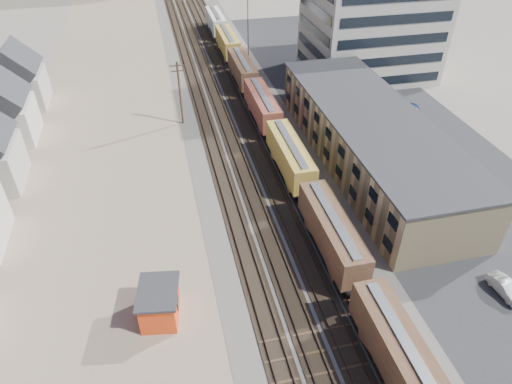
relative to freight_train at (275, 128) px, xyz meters
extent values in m
plane|color=#6B6356|center=(-3.80, -32.26, -2.79)|extent=(300.00, 300.00, 0.00)
cube|color=#4C4742|center=(-3.80, 17.74, -2.76)|extent=(18.00, 200.00, 0.06)
cube|color=#87735D|center=(-23.80, 7.74, -2.78)|extent=(24.00, 180.00, 0.03)
cube|color=#232326|center=(18.20, 2.74, -2.77)|extent=(26.00, 120.00, 0.04)
cube|color=black|center=(-8.80, 17.74, -2.69)|extent=(2.60, 200.00, 0.08)
cube|color=#38281E|center=(-9.52, 17.74, -2.57)|extent=(0.08, 200.00, 0.16)
cube|color=#38281E|center=(-8.08, 17.74, -2.57)|extent=(0.08, 200.00, 0.16)
cube|color=black|center=(-5.80, 17.74, -2.69)|extent=(2.60, 200.00, 0.08)
cube|color=#38281E|center=(-6.52, 17.74, -2.57)|extent=(0.08, 200.00, 0.16)
cube|color=#38281E|center=(-5.08, 17.74, -2.57)|extent=(0.08, 200.00, 0.16)
cube|color=black|center=(-2.80, 17.74, -2.69)|extent=(2.60, 200.00, 0.08)
cube|color=#38281E|center=(-3.52, 17.74, -2.57)|extent=(0.08, 200.00, 0.16)
cube|color=#38281E|center=(-2.08, 17.74, -2.57)|extent=(0.08, 200.00, 0.16)
cube|color=black|center=(0.00, 17.74, -2.69)|extent=(2.60, 200.00, 0.08)
cube|color=#38281E|center=(-0.72, 17.74, -2.57)|extent=(0.08, 200.00, 0.16)
cube|color=#38281E|center=(0.72, 17.74, -2.57)|extent=(0.08, 200.00, 0.16)
cube|color=black|center=(0.00, -32.92, -2.04)|extent=(2.20, 2.20, 0.90)
cube|color=#47291E|center=(0.00, -38.00, 0.11)|extent=(3.00, 13.34, 3.40)
cube|color=#B7B7B2|center=(0.00, -38.00, 1.89)|extent=(0.90, 12.32, 0.16)
cube|color=black|center=(0.00, -27.88, -2.04)|extent=(2.20, 2.20, 0.90)
cube|color=black|center=(0.00, -17.73, -2.04)|extent=(2.20, 2.20, 0.90)
cube|color=#47291E|center=(0.00, -22.80, 0.11)|extent=(3.00, 13.34, 3.40)
cube|color=#B7B7B2|center=(0.00, -22.80, 1.89)|extent=(0.90, 12.32, 0.16)
cube|color=black|center=(0.00, -12.68, -2.04)|extent=(2.20, 2.20, 0.90)
cube|color=black|center=(0.00, -2.53, -2.04)|extent=(2.20, 2.20, 0.90)
cube|color=#AD972D|center=(0.00, -7.60, 0.11)|extent=(3.00, 13.34, 3.40)
cube|color=#B7B7B2|center=(0.00, -7.60, 1.89)|extent=(0.90, 12.32, 0.16)
cube|color=black|center=(0.00, 2.52, -2.04)|extent=(2.20, 2.20, 0.90)
cube|color=black|center=(0.00, 12.68, -2.04)|extent=(2.20, 2.20, 0.90)
cube|color=maroon|center=(0.00, 7.60, 0.11)|extent=(3.00, 13.34, 3.40)
cube|color=#B7B7B2|center=(0.00, 7.60, 1.89)|extent=(0.90, 12.33, 0.16)
cube|color=black|center=(0.00, 17.73, -2.04)|extent=(2.20, 2.20, 0.90)
cube|color=black|center=(0.00, 27.88, -2.04)|extent=(2.20, 2.20, 0.90)
cube|color=#47291E|center=(0.00, 22.80, 0.11)|extent=(3.00, 13.34, 3.40)
cube|color=#B7B7B2|center=(0.00, 22.80, 1.89)|extent=(0.90, 12.33, 0.16)
cube|color=black|center=(0.00, 32.92, -2.04)|extent=(2.20, 2.20, 0.90)
cube|color=black|center=(0.00, 43.07, -2.04)|extent=(2.20, 2.20, 0.90)
cube|color=#AD972D|center=(0.00, 38.00, 0.11)|extent=(3.00, 13.34, 3.40)
cube|color=#B7B7B2|center=(0.00, 38.00, 1.89)|extent=(0.90, 12.32, 0.16)
cube|color=black|center=(0.00, 48.12, -2.04)|extent=(2.20, 2.20, 0.90)
cube|color=black|center=(0.00, 58.27, -2.04)|extent=(2.20, 2.20, 0.90)
cube|color=silver|center=(0.00, 53.20, 0.11)|extent=(3.00, 13.34, 3.40)
cube|color=#B7B7B2|center=(0.00, 53.20, 1.89)|extent=(0.90, 12.32, 0.16)
cube|color=tan|center=(11.20, -7.26, 0.71)|extent=(12.00, 40.00, 7.00)
cube|color=#2D2D30|center=(11.20, -7.26, 4.31)|extent=(12.40, 40.40, 0.30)
cube|color=black|center=(5.15, -7.26, -0.59)|extent=(0.12, 36.00, 1.20)
cube|color=black|center=(5.15, -7.26, 2.41)|extent=(0.12, 36.00, 1.20)
cube|color=#9E998E|center=(24.20, 22.74, 6.21)|extent=(22.00, 18.00, 18.00)
cube|color=black|center=(13.15, 22.74, 6.21)|extent=(0.12, 16.00, 16.00)
cube|color=black|center=(24.20, 13.69, 6.21)|extent=(20.00, 0.12, 16.00)
cylinder|color=#382619|center=(-12.30, 9.74, 2.21)|extent=(0.32, 0.32, 10.00)
cube|color=#382619|center=(-12.30, 9.74, 6.61)|extent=(2.20, 0.14, 0.14)
cube|color=#382619|center=(-12.30, 9.74, 5.81)|extent=(1.90, 0.14, 0.14)
cylinder|color=black|center=(-11.70, 9.74, 6.76)|extent=(0.08, 0.08, 0.22)
cylinder|color=black|center=(2.20, 27.74, 6.21)|extent=(0.16, 0.16, 18.00)
cube|color=#B7B2A8|center=(-37.80, 10.74, -0.04)|extent=(8.00, 8.00, 5.50)
cube|color=#9E998E|center=(-37.80, 22.74, -0.04)|extent=(8.00, 8.00, 5.50)
cube|color=#2D2D30|center=(-37.80, 22.74, 3.61)|extent=(8.15, 8.16, 8.15)
cube|color=#E44215|center=(-18.02, -27.30, -1.21)|extent=(3.79, 4.67, 3.16)
cube|color=#2D2D30|center=(-18.02, -27.30, 0.47)|extent=(4.28, 5.15, 0.26)
cube|color=black|center=(-16.40, -27.56, -1.11)|extent=(0.27, 1.06, 1.05)
imported|color=silver|center=(14.38, -32.11, -2.12)|extent=(1.73, 4.20, 1.35)
imported|color=navy|center=(23.84, 6.34, -2.06)|extent=(5.49, 5.43, 1.47)
imported|color=silver|center=(27.53, 28.70, -2.11)|extent=(2.28, 4.21, 1.36)
camera|label=1|loc=(-15.67, -55.49, 31.35)|focal=32.00mm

